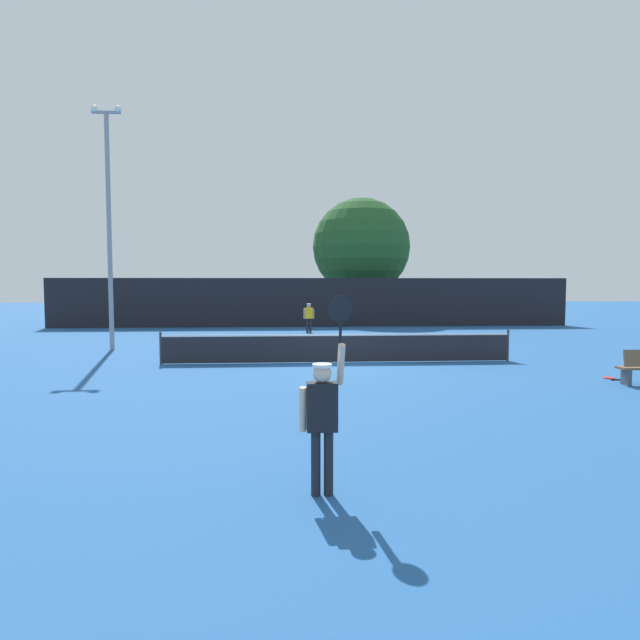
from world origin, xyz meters
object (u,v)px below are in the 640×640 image
(spare_racket, at_px, (609,378))
(parked_car_near, at_px, (190,310))
(large_tree, at_px, (361,247))
(parked_car_mid, at_px, (265,310))
(tennis_ball, at_px, (320,360))
(light_pole, at_px, (109,215))
(player_serving, at_px, (323,408))
(parked_car_far, at_px, (396,309))
(player_receiving, at_px, (309,315))

(spare_racket, distance_m, parked_car_near, 28.53)
(large_tree, distance_m, parked_car_mid, 8.13)
(tennis_ball, distance_m, light_pole, 10.35)
(light_pole, bearing_deg, player_serving, -64.58)
(light_pole, relative_size, parked_car_near, 2.25)
(parked_car_far, bearing_deg, player_serving, -95.91)
(player_serving, xyz_separation_m, tennis_ball, (0.74, 11.74, -1.07))
(light_pole, height_order, large_tree, light_pole)
(tennis_ball, distance_m, parked_car_far, 22.76)
(parked_car_near, distance_m, parked_car_mid, 5.17)
(player_receiving, height_order, large_tree, large_tree)
(player_receiving, height_order, light_pole, light_pole)
(spare_racket, distance_m, parked_car_far, 25.55)
(parked_car_mid, bearing_deg, tennis_ball, -78.71)
(player_serving, relative_size, light_pole, 0.26)
(spare_racket, relative_size, parked_car_near, 0.12)
(tennis_ball, height_order, parked_car_near, parked_car_near)
(tennis_ball, xyz_separation_m, parked_car_mid, (-2.57, 20.14, 0.74))
(spare_racket, xyz_separation_m, large_tree, (-3.62, 23.62, 5.19))
(parked_car_near, bearing_deg, player_serving, -79.34)
(large_tree, xyz_separation_m, parked_car_mid, (-6.80, 0.47, -4.43))
(parked_car_mid, distance_m, parked_car_far, 9.85)
(light_pole, relative_size, large_tree, 1.11)
(player_receiving, xyz_separation_m, spare_racket, (7.74, -14.44, -0.95))
(player_serving, xyz_separation_m, spare_racket, (8.60, 7.79, -1.08))
(large_tree, bearing_deg, parked_car_near, 178.73)
(player_receiving, relative_size, tennis_ball, 23.35)
(player_serving, bearing_deg, parked_car_near, 102.45)
(tennis_ball, bearing_deg, large_tree, 77.86)
(player_serving, bearing_deg, light_pole, 115.42)
(spare_racket, height_order, parked_car_near, parked_car_near)
(parked_car_near, relative_size, parked_car_mid, 0.98)
(player_receiving, distance_m, light_pole, 11.52)
(light_pole, bearing_deg, tennis_ball, -24.54)
(light_pole, height_order, parked_car_far, light_pole)
(tennis_ball, bearing_deg, spare_racket, -26.68)
(tennis_ball, height_order, parked_car_far, parked_car_far)
(player_receiving, bearing_deg, tennis_ball, 89.36)
(player_serving, xyz_separation_m, parked_car_near, (-7.00, 31.67, -0.32))
(light_pole, xyz_separation_m, large_tree, (12.30, 15.98, -0.15))
(light_pole, xyz_separation_m, parked_car_mid, (5.50, 16.45, -4.58))
(player_receiving, xyz_separation_m, tennis_ball, (-0.12, -10.49, -0.93))
(tennis_ball, distance_m, parked_car_mid, 20.32)
(spare_racket, xyz_separation_m, parked_car_mid, (-10.43, 24.09, 0.76))
(parked_car_near, bearing_deg, large_tree, -3.07)
(parked_car_near, bearing_deg, spare_racket, -58.66)
(player_receiving, relative_size, parked_car_far, 0.36)
(parked_car_near, height_order, parked_car_mid, same)
(player_receiving, height_order, tennis_ball, player_receiving)
(large_tree, bearing_deg, parked_car_mid, 176.05)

